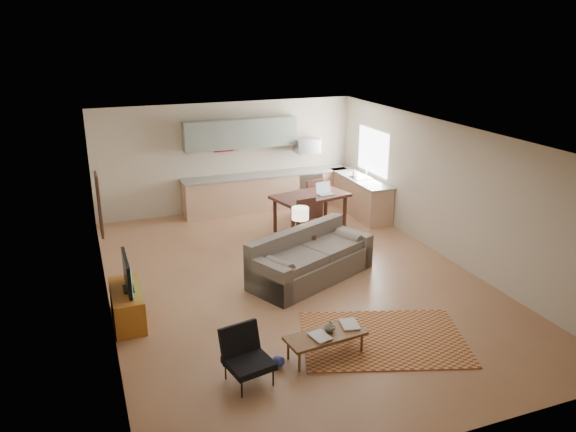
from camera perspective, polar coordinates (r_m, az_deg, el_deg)
name	(u,v)px	position (r m, az deg, el deg)	size (l,w,h in m)	color
room	(294,210)	(9.90, 0.62, 0.57)	(9.00, 9.00, 9.00)	#8E6041
kitchen_counter_back	(267,191)	(14.21, -2.18, 2.52)	(4.26, 0.64, 0.92)	tan
kitchen_counter_right	(360,196)	(13.95, 7.32, 2.06)	(0.64, 2.26, 0.92)	tan
kitchen_range	(307,187)	(14.59, 1.92, 2.91)	(0.62, 0.62, 0.90)	#A5A8AD
kitchen_microwave	(307,146)	(14.34, 1.93, 7.16)	(0.62, 0.40, 0.35)	#A5A8AD
upper_cabinets	(241,133)	(13.83, -4.84, 8.36)	(2.80, 0.34, 0.70)	slate
window_right	(373,151)	(13.82, 8.62, 6.51)	(0.02, 1.40, 1.05)	white
wall_art_left	(100,205)	(10.08, -18.60, 1.08)	(0.06, 0.42, 1.10)	olive
triptych	(223,142)	(13.90, -6.58, 7.51)	(1.70, 0.04, 0.50)	beige
rug	(383,338)	(8.71, 9.62, -12.16)	(2.40, 1.66, 0.02)	maroon
sofa	(311,256)	(10.29, 2.40, -4.12)	(2.54, 1.10, 0.88)	#5D544A
coffee_table	(325,345)	(8.14, 3.81, -12.92)	(1.16, 0.46, 0.35)	#523216
book_a	(313,339)	(7.91, 2.56, -12.36)	(0.28, 0.35, 0.03)	maroon
book_b	(342,325)	(8.26, 5.46, -10.98)	(0.30, 0.37, 0.03)	navy
vase	(330,326)	(8.09, 4.25, -11.07)	(0.17, 0.17, 0.17)	black
armchair	(249,358)	(7.51, -4.01, -14.22)	(0.64, 0.64, 0.73)	black
tv_credenza	(127,305)	(9.29, -16.03, -8.72)	(0.45, 1.18, 0.54)	#965316
tv	(127,273)	(9.06, -16.05, -5.62)	(0.09, 0.91, 0.54)	black
console_table	(300,249)	(10.87, 1.23, -3.42)	(0.57, 0.38, 0.67)	#361C17
table_lamp	(300,220)	(10.66, 1.25, -0.41)	(0.33, 0.33, 0.54)	beige
dining_table	(310,212)	(12.72, 2.26, 0.36)	(1.66, 0.95, 0.84)	#361C17
dining_chair_near	(311,223)	(11.87, 2.38, -0.69)	(0.46, 0.49, 0.97)	#361C17
dining_chair_far	(309,198)	(13.53, 2.16, 1.87)	(0.48, 0.50, 1.01)	#361C17
laptop	(326,189)	(12.59, 3.88, 2.77)	(0.35, 0.27, 0.27)	#A5A8AD
soap_bottle	(355,173)	(13.86, 6.82, 4.35)	(0.09, 0.09, 0.19)	beige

